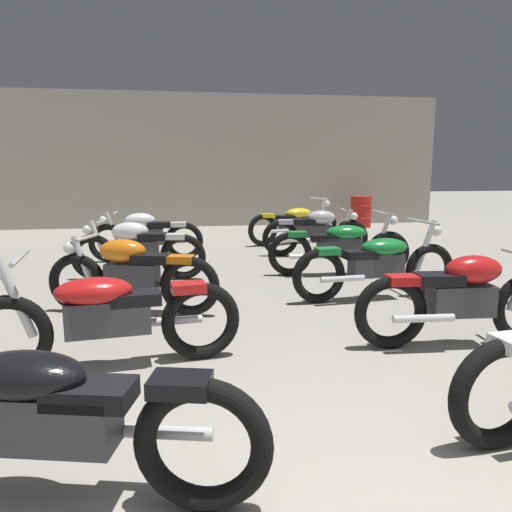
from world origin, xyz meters
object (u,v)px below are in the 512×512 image
Objects in this scene: motorcycle_left_row_4 at (146,235)px; motorcycle_left_row_2 at (132,274)px; motorcycle_right_row_2 at (377,264)px; oil_drum at (361,212)px; motorcycle_right_row_3 at (340,246)px; motorcycle_left_row_3 at (137,249)px; motorcycle_right_row_5 at (295,223)px; motorcycle_left_row_0 at (45,415)px; motorcycle_right_row_4 at (316,231)px; motorcycle_right_row_1 at (462,298)px; motorcycle_left_row_1 at (107,315)px.

motorcycle_left_row_2 is at bearing -89.43° from motorcycle_left_row_4.
motorcycle_left_row_4 is at bearing 134.29° from motorcycle_right_row_2.
motorcycle_right_row_2 is 2.55× the size of oil_drum.
oil_drum is (2.56, 5.80, -0.03)m from motorcycle_right_row_3.
motorcycle_left_row_3 is 0.93× the size of motorcycle_right_row_5.
motorcycle_left_row_0 is 1.08× the size of motorcycle_left_row_3.
motorcycle_right_row_4 is at bearing 63.57° from motorcycle_left_row_0.
motorcycle_right_row_1 reaches higher than oil_drum.
motorcycle_right_row_4 is (3.11, 1.49, 0.00)m from motorcycle_left_row_3.
motorcycle_left_row_0 is 6.36m from motorcycle_left_row_4.
motorcycle_left_row_3 is 3.45m from motorcycle_right_row_4.
motorcycle_left_row_4 is at bearing 89.61° from motorcycle_left_row_1.
motorcycle_left_row_3 is 3.40m from motorcycle_right_row_2.
oil_drum is (5.58, 5.62, -0.03)m from motorcycle_left_row_3.
motorcycle_right_row_2 is (3.01, 1.69, 0.00)m from motorcycle_left_row_1.
motorcycle_left_row_4 is (0.10, 6.36, 0.01)m from motorcycle_left_row_0.
oil_drum is at bearing 61.82° from motorcycle_left_row_0.
motorcycle_left_row_0 reaches higher than oil_drum.
motorcycle_left_row_2 is 3.41m from motorcycle_right_row_1.
motorcycle_right_row_5 is (3.04, 1.53, -0.01)m from motorcycle_left_row_4.
motorcycle_right_row_1 is 0.93× the size of motorcycle_right_row_5.
motorcycle_left_row_0 is 3.16m from motorcycle_left_row_2.
motorcycle_right_row_5 is 3.63m from oil_drum.
motorcycle_right_row_5 is at bearing 63.86° from motorcycle_left_row_1.
motorcycle_right_row_5 is at bearing 68.30° from motorcycle_left_row_0.
motorcycle_left_row_4 is at bearing 151.12° from motorcycle_right_row_3.
oil_drum is at bearing 36.92° from motorcycle_left_row_4.
motorcycle_left_row_3 is at bearing -134.76° from oil_drum.
motorcycle_right_row_2 is (3.07, 3.31, 0.00)m from motorcycle_left_row_0.
motorcycle_left_row_3 and motorcycle_left_row_4 have the same top height.
motorcycle_right_row_3 is at bearing 56.92° from motorcycle_left_row_0.
oil_drum is (2.46, 8.88, -0.03)m from motorcycle_right_row_1.
motorcycle_right_row_3 is at bearing 89.92° from motorcycle_right_row_2.
motorcycle_left_row_3 reaches higher than oil_drum.
motorcycle_left_row_0 and motorcycle_right_row_3 have the same top height.
motorcycle_right_row_1 is (3.12, -3.26, 0.00)m from motorcycle_left_row_3.
motorcycle_right_row_2 is at bearing 29.27° from motorcycle_left_row_1.
motorcycle_left_row_1 is 3.27m from motorcycle_left_row_3.
motorcycle_left_row_1 reaches higher than motorcycle_right_row_1.
motorcycle_right_row_1 is 6.25m from motorcycle_right_row_5.
motorcycle_right_row_3 and motorcycle_right_row_5 have the same top height.
motorcycle_left_row_2 is 5.60m from motorcycle_right_row_5.
motorcycle_left_row_1 is at bearing -150.73° from motorcycle_right_row_2.
motorcycle_left_row_0 and motorcycle_right_row_2 have the same top height.
motorcycle_right_row_2 is at bearing -27.79° from motorcycle_left_row_3.
motorcycle_right_row_1 is at bearing -105.48° from oil_drum.
motorcycle_right_row_2 is 1.10× the size of motorcycle_right_row_4.
motorcycle_right_row_4 is at bearing -120.77° from oil_drum.
motorcycle_left_row_2 is at bearing -177.04° from motorcycle_right_row_2.
motorcycle_right_row_3 is at bearing -113.83° from oil_drum.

